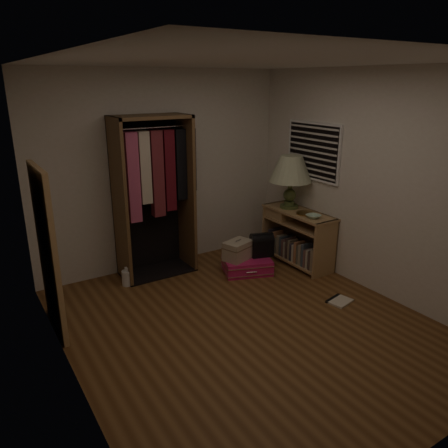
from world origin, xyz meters
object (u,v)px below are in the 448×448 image
at_px(floor_mirror, 48,252).
at_px(pink_suitcase, 247,265).
at_px(black_bag, 262,244).
at_px(white_jug, 127,278).
at_px(table_lamp, 291,170).
at_px(open_wardrobe, 155,183).
at_px(train_case, 238,250).
at_px(console_bookshelf, 296,235).

height_order(floor_mirror, pink_suitcase, floor_mirror).
bearing_deg(black_bag, white_jug, -177.81).
bearing_deg(pink_suitcase, white_jug, -177.74).
xyz_separation_m(pink_suitcase, black_bag, (0.23, -0.01, 0.26)).
bearing_deg(black_bag, table_lamp, 30.01).
bearing_deg(white_jug, pink_suitcase, -17.84).
relative_size(open_wardrobe, black_bag, 6.04).
relative_size(open_wardrobe, floor_mirror, 1.21).
xyz_separation_m(floor_mirror, black_bag, (2.69, 0.09, -0.49)).
bearing_deg(open_wardrobe, table_lamp, -17.66).
bearing_deg(open_wardrobe, train_case, -35.53).
height_order(black_bag, table_lamp, table_lamp).
height_order(console_bookshelf, table_lamp, table_lamp).
bearing_deg(white_jug, floor_mirror, -149.14).
bearing_deg(train_case, console_bookshelf, -25.15).
bearing_deg(open_wardrobe, pink_suitcase, -34.55).
xyz_separation_m(console_bookshelf, table_lamp, (0.00, 0.17, 0.89)).
height_order(console_bookshelf, open_wardrobe, open_wardrobe).
relative_size(console_bookshelf, table_lamp, 1.52).
height_order(pink_suitcase, train_case, train_case).
bearing_deg(open_wardrobe, black_bag, -29.40).
bearing_deg(console_bookshelf, train_case, 172.43).
xyz_separation_m(open_wardrobe, black_bag, (1.20, -0.68, -0.85)).
relative_size(open_wardrobe, table_lamp, 2.78).
xyz_separation_m(console_bookshelf, white_jug, (-2.27, 0.54, -0.29)).
bearing_deg(floor_mirror, train_case, 3.81).
bearing_deg(pink_suitcase, train_case, 173.67).
height_order(open_wardrobe, pink_suitcase, open_wardrobe).
bearing_deg(floor_mirror, white_jug, 30.86).
height_order(table_lamp, white_jug, table_lamp).
relative_size(console_bookshelf, train_case, 2.60).
bearing_deg(pink_suitcase, open_wardrobe, 165.55).
xyz_separation_m(train_case, table_lamp, (0.90, 0.05, 0.97)).
relative_size(train_case, white_jug, 1.82).
distance_m(console_bookshelf, open_wardrobe, 2.06).
bearing_deg(open_wardrobe, white_jug, -160.15).
distance_m(floor_mirror, train_case, 2.41).
bearing_deg(table_lamp, open_wardrobe, 162.34).
height_order(console_bookshelf, train_case, console_bookshelf).
relative_size(console_bookshelf, white_jug, 4.72).
bearing_deg(white_jug, table_lamp, -9.23).
xyz_separation_m(console_bookshelf, train_case, (-0.89, 0.12, -0.07)).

